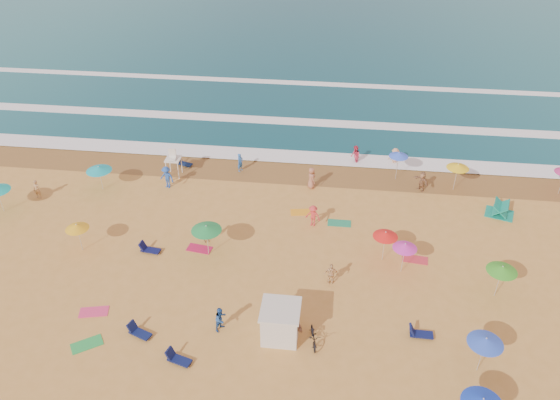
# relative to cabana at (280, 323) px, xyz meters

# --- Properties ---
(ground) EXTENTS (220.00, 220.00, 0.00)m
(ground) POSITION_rel_cabana_xyz_m (-3.34, 5.51, -1.00)
(ground) COLOR gold
(ground) RESTS_ON ground
(wet_sand) EXTENTS (220.00, 220.00, 0.00)m
(wet_sand) POSITION_rel_cabana_xyz_m (-3.34, 18.01, -0.99)
(wet_sand) COLOR olive
(wet_sand) RESTS_ON ground
(surf_foam) EXTENTS (200.00, 18.70, 0.05)m
(surf_foam) POSITION_rel_cabana_xyz_m (-3.34, 26.83, -0.90)
(surf_foam) COLOR white
(surf_foam) RESTS_ON ground
(cabana) EXTENTS (2.00, 2.00, 2.00)m
(cabana) POSITION_rel_cabana_xyz_m (0.00, 0.00, 0.00)
(cabana) COLOR silver
(cabana) RESTS_ON ground
(cabana_roof) EXTENTS (2.20, 2.20, 0.12)m
(cabana_roof) POSITION_rel_cabana_xyz_m (-0.00, 0.00, 1.06)
(cabana_roof) COLOR silver
(cabana_roof) RESTS_ON cabana
(bicycle) EXTENTS (1.00, 1.98, 1.00)m
(bicycle) POSITION_rel_cabana_xyz_m (1.90, -0.30, -0.50)
(bicycle) COLOR black
(bicycle) RESTS_ON ground
(lifeguard_stand) EXTENTS (1.20, 1.20, 2.10)m
(lifeguard_stand) POSITION_rel_cabana_xyz_m (-10.83, 16.37, 0.05)
(lifeguard_stand) COLOR white
(lifeguard_stand) RESTS_ON ground
(beach_umbrellas) EXTENTS (48.75, 26.66, 0.72)m
(beach_umbrellas) POSITION_rel_cabana_xyz_m (-2.66, 5.81, 1.16)
(beach_umbrellas) COLOR blue
(beach_umbrellas) RESTS_ON ground
(loungers) EXTENTS (59.74, 26.25, 0.34)m
(loungers) POSITION_rel_cabana_xyz_m (0.42, 3.72, -0.83)
(loungers) COLOR #0F154C
(loungers) RESTS_ON ground
(towels) EXTENTS (40.72, 22.41, 0.03)m
(towels) POSITION_rel_cabana_xyz_m (-4.59, 2.03, -0.98)
(towels) COLOR red
(towels) RESTS_ON ground
(beachgoers) EXTENTS (36.26, 23.84, 2.13)m
(beachgoers) POSITION_rel_cabana_xyz_m (-3.16, 10.39, -0.17)
(beachgoers) COLOR tan
(beachgoers) RESTS_ON ground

